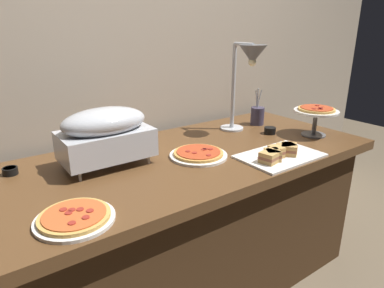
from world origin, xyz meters
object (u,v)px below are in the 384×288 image
chafing_dish (105,133)px  sandwich_platter (280,154)px  heat_lamp (249,65)px  pizza_plate_front (75,218)px  pizza_plate_raised_stand (316,113)px  pizza_plate_center (198,154)px  sauce_cup_near (10,171)px  sauce_cup_far (270,130)px  utensil_holder (257,115)px

chafing_dish → sandwich_platter: chafing_dish is taller
heat_lamp → pizza_plate_front: bearing=-161.9°
pizza_plate_front → pizza_plate_raised_stand: (1.40, 0.11, 0.12)m
pizza_plate_center → sandwich_platter: sandwich_platter is taller
pizza_plate_front → sauce_cup_near: 0.53m
chafing_dish → sauce_cup_near: bearing=159.4°
pizza_plate_raised_stand → pizza_plate_center: bearing=171.1°
sauce_cup_far → sauce_cup_near: bearing=169.6°
pizza_plate_front → sauce_cup_near: (-0.11, 0.52, 0.00)m
pizza_plate_front → pizza_plate_raised_stand: size_ratio=1.04×
pizza_plate_raised_stand → utensil_holder: (-0.10, 0.35, -0.07)m
heat_lamp → sandwich_platter: 0.55m
pizza_plate_front → sandwich_platter: size_ratio=0.65×
pizza_plate_center → pizza_plate_raised_stand: size_ratio=1.13×
sauce_cup_near → utensil_holder: bearing=-2.5°
heat_lamp → sauce_cup_far: 0.40m
pizza_plate_raised_stand → sandwich_platter: (-0.44, -0.12, -0.11)m
chafing_dish → heat_lamp: bearing=-1.4°
pizza_plate_raised_stand → pizza_plate_front: bearing=-175.5°
sandwich_platter → utensil_holder: 0.59m
sandwich_platter → pizza_plate_front: bearing=179.1°
utensil_holder → sauce_cup_near: bearing=177.5°
sauce_cup_far → utensil_holder: utensil_holder is taller
pizza_plate_raised_stand → chafing_dish: bearing=166.5°
sauce_cup_near → sauce_cup_far: size_ratio=0.92×
sandwich_platter → pizza_plate_center: bearing=141.4°
sandwich_platter → sauce_cup_far: bearing=48.9°
pizza_plate_raised_stand → utensil_holder: utensil_holder is taller
pizza_plate_raised_stand → utensil_holder: bearing=105.5°
chafing_dish → sauce_cup_far: chafing_dish is taller
pizza_plate_center → chafing_dish: bearing=158.3°
chafing_dish → pizza_plate_center: (0.39, -0.16, -0.14)m
pizza_plate_center → sandwich_platter: 0.38m
pizza_plate_center → sauce_cup_far: sauce_cup_far is taller
heat_lamp → sandwich_platter: (-0.14, -0.38, -0.37)m
sauce_cup_far → utensil_holder: bearing=65.1°
pizza_plate_center → utensil_holder: (0.64, 0.24, 0.05)m
pizza_plate_front → sauce_cup_far: size_ratio=3.83×
sandwich_platter → sauce_cup_near: (-1.07, 0.54, -0.00)m
pizza_plate_front → sauce_cup_far: (1.22, 0.28, 0.01)m
pizza_plate_raised_stand → sandwich_platter: size_ratio=0.62×
sauce_cup_near → pizza_plate_center: bearing=-21.1°
pizza_plate_center → pizza_plate_front: bearing=-161.3°
heat_lamp → pizza_plate_raised_stand: heat_lamp is taller
pizza_plate_raised_stand → utensil_holder: 0.37m
pizza_plate_raised_stand → sauce_cup_far: pizza_plate_raised_stand is taller
pizza_plate_center → pizza_plate_raised_stand: bearing=-8.9°
chafing_dish → utensil_holder: chafing_dish is taller
chafing_dish → sauce_cup_near: size_ratio=6.44×
pizza_plate_front → heat_lamp: bearing=18.1°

